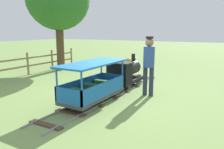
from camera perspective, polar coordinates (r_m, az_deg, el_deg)
The scene contains 6 objects.
ground_plane at distance 6.25m, azimuth -0.67°, elevation -5.18°, with size 60.00×60.00×0.00m, color #75934C.
track at distance 6.34m, azimuth -0.11°, elevation -4.77°, with size 0.78×5.70×0.04m.
locomotive at distance 6.96m, azimuth 3.39°, elevation 0.60°, with size 0.74×1.45×0.97m.
passenger_car at distance 5.50m, azimuth -4.83°, elevation -2.94°, with size 0.84×2.00×0.97m.
conductor_person at distance 6.03m, azimuth 9.47°, elevation 3.36°, with size 0.30×0.30×1.62m.
fence_section at distance 9.13m, azimuth -24.13°, elevation 2.21°, with size 0.08×6.78×0.90m.
Camera 1 is at (3.05, -5.15, 1.78)m, focal length 35.48 mm.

